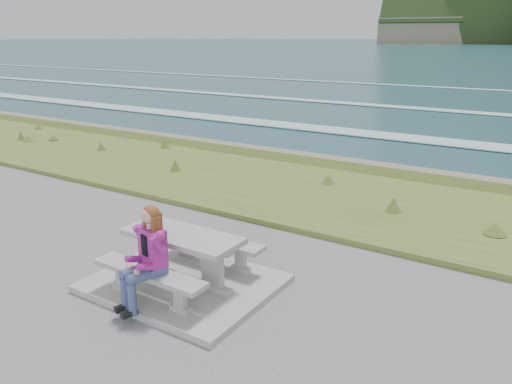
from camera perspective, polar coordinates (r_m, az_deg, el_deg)
concrete_slab at (r=7.62m, az=-8.19°, el=-10.29°), size 2.60×2.10×0.10m
picnic_table at (r=7.35m, az=-8.40°, el=-5.91°), size 1.80×0.75×0.75m
bench_landward at (r=6.99m, az=-12.10°, el=-9.52°), size 1.80×0.35×0.45m
bench_seaward at (r=7.93m, az=-5.02°, el=-5.81°), size 1.80×0.35×0.45m
grass_verge at (r=11.57m, az=8.09°, el=-0.74°), size 160.00×4.50×0.22m
shore_drop at (r=14.16m, az=13.04°, el=2.35°), size 160.00×0.80×2.20m
ocean at (r=30.93m, az=23.91°, el=6.03°), size 1600.00×1600.00×0.09m
seated_woman at (r=6.81m, az=-12.68°, el=-8.78°), size 0.56×0.76×1.39m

